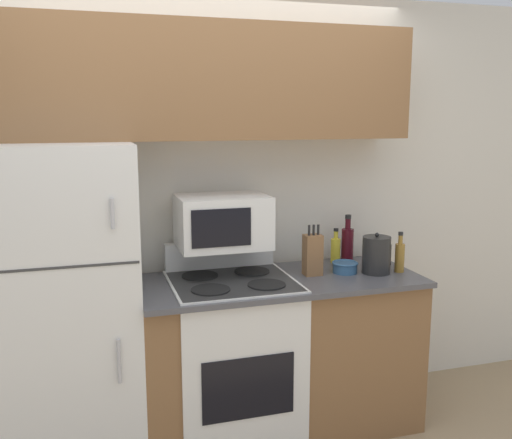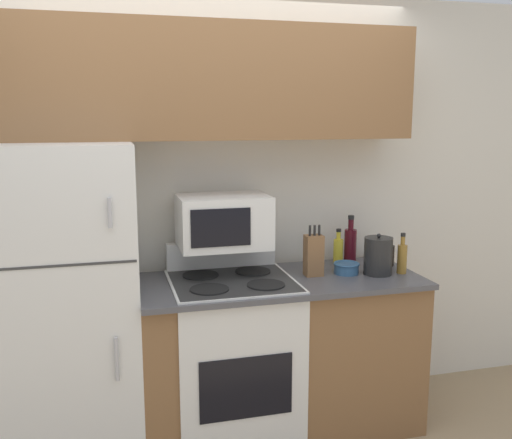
{
  "view_description": "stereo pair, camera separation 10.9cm",
  "coord_description": "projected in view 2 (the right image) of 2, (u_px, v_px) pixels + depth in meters",
  "views": [
    {
      "loc": [
        -0.7,
        -2.64,
        1.84
      ],
      "look_at": [
        0.19,
        0.28,
        1.28
      ],
      "focal_mm": 40.0,
      "sensor_mm": 36.0,
      "label": 1
    },
    {
      "loc": [
        -0.6,
        -2.67,
        1.84
      ],
      "look_at": [
        0.19,
        0.28,
        1.28
      ],
      "focal_mm": 40.0,
      "sensor_mm": 36.0,
      "label": 2
    }
  ],
  "objects": [
    {
      "name": "wall_back",
      "position": [
        207.0,
        209.0,
        3.47
      ],
      "size": [
        8.0,
        0.05,
        2.55
      ],
      "color": "silver",
      "rests_on": "ground_plane"
    },
    {
      "name": "lower_cabinets",
      "position": [
        279.0,
        354.0,
        3.33
      ],
      "size": [
        1.6,
        0.67,
        0.93
      ],
      "color": "brown",
      "rests_on": "ground_plane"
    },
    {
      "name": "refrigerator",
      "position": [
        70.0,
        306.0,
        2.99
      ],
      "size": [
        0.69,
        0.7,
        1.7
      ],
      "color": "white",
      "rests_on": "ground_plane"
    },
    {
      "name": "upper_cabinets",
      "position": [
        212.0,
        82.0,
        3.14
      ],
      "size": [
        2.29,
        0.35,
        0.63
      ],
      "color": "brown",
      "rests_on": "refrigerator"
    },
    {
      "name": "stove",
      "position": [
        233.0,
        357.0,
        3.24
      ],
      "size": [
        0.68,
        0.65,
        1.1
      ],
      "color": "white",
      "rests_on": "ground_plane"
    },
    {
      "name": "microwave",
      "position": [
        223.0,
        221.0,
        3.21
      ],
      "size": [
        0.51,
        0.37,
        0.29
      ],
      "color": "white",
      "rests_on": "stove"
    },
    {
      "name": "knife_block",
      "position": [
        314.0,
        255.0,
        3.27
      ],
      "size": [
        0.1,
        0.08,
        0.3
      ],
      "color": "brown",
      "rests_on": "lower_cabinets"
    },
    {
      "name": "bowl",
      "position": [
        346.0,
        268.0,
        3.32
      ],
      "size": [
        0.15,
        0.15,
        0.06
      ],
      "color": "#335B84",
      "rests_on": "lower_cabinets"
    },
    {
      "name": "bottle_soy_sauce",
      "position": [
        390.0,
        254.0,
        3.49
      ],
      "size": [
        0.05,
        0.05,
        0.18
      ],
      "color": "black",
      "rests_on": "lower_cabinets"
    },
    {
      "name": "bottle_vinegar",
      "position": [
        402.0,
        258.0,
        3.32
      ],
      "size": [
        0.06,
        0.06,
        0.24
      ],
      "color": "olive",
      "rests_on": "lower_cabinets"
    },
    {
      "name": "bottle_wine_red",
      "position": [
        350.0,
        244.0,
        3.56
      ],
      "size": [
        0.08,
        0.08,
        0.3
      ],
      "color": "#470F19",
      "rests_on": "lower_cabinets"
    },
    {
      "name": "bottle_cooking_spray",
      "position": [
        338.0,
        250.0,
        3.54
      ],
      "size": [
        0.06,
        0.06,
        0.22
      ],
      "color": "gold",
      "rests_on": "lower_cabinets"
    },
    {
      "name": "kettle",
      "position": [
        378.0,
        256.0,
        3.3
      ],
      "size": [
        0.16,
        0.16,
        0.24
      ],
      "color": "black",
      "rests_on": "lower_cabinets"
    }
  ]
}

